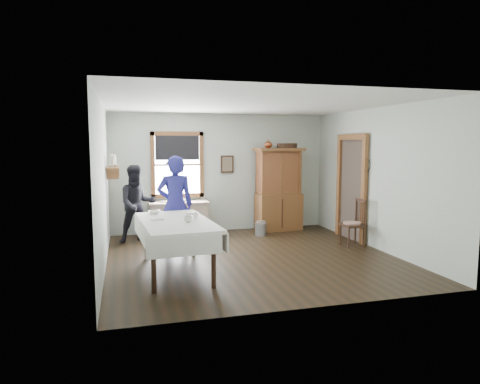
% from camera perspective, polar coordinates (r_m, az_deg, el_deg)
% --- Properties ---
extents(room, '(5.01, 5.01, 2.70)m').
position_cam_1_polar(room, '(7.52, 1.58, 1.36)').
color(room, black).
rests_on(room, ground).
extents(window, '(1.18, 0.07, 1.48)m').
position_cam_1_polar(window, '(9.71, -8.35, 4.11)').
color(window, white).
rests_on(window, room).
extents(doorway, '(0.09, 1.14, 2.22)m').
position_cam_1_polar(doorway, '(9.29, 14.67, 0.95)').
color(doorway, '#443830').
rests_on(doorway, room).
extents(wall_shelf, '(0.24, 1.00, 0.44)m').
position_cam_1_polar(wall_shelf, '(8.72, -16.58, 3.26)').
color(wall_shelf, brown).
rests_on(wall_shelf, room).
extents(framed_picture, '(0.30, 0.04, 0.40)m').
position_cam_1_polar(framed_picture, '(9.91, -1.71, 3.73)').
color(framed_picture, black).
rests_on(framed_picture, room).
extents(rug_beater, '(0.01, 0.27, 0.27)m').
position_cam_1_polar(rug_beater, '(8.79, 16.53, 4.24)').
color(rug_beater, black).
rests_on(rug_beater, room).
extents(work_counter, '(1.30, 0.50, 0.74)m').
position_cam_1_polar(work_counter, '(9.60, -8.15, -3.49)').
color(work_counter, '#CBAD8D').
rests_on(work_counter, room).
extents(china_hutch, '(1.17, 0.62, 1.92)m').
position_cam_1_polar(china_hutch, '(10.01, 5.19, 0.34)').
color(china_hutch, brown).
rests_on(china_hutch, room).
extents(dining_table, '(1.23, 2.13, 0.82)m').
position_cam_1_polar(dining_table, '(6.84, -8.50, -7.19)').
color(dining_table, white).
rests_on(dining_table, room).
extents(spindle_chair, '(0.45, 0.45, 0.95)m').
position_cam_1_polar(spindle_chair, '(8.71, 14.75, -3.97)').
color(spindle_chair, black).
rests_on(spindle_chair, room).
extents(pail, '(0.28, 0.28, 0.27)m').
position_cam_1_polar(pail, '(9.50, 2.78, -4.99)').
color(pail, '#94989C').
rests_on(pail, room).
extents(wicker_basket, '(0.41, 0.34, 0.20)m').
position_cam_1_polar(wicker_basket, '(9.96, 3.81, -4.67)').
color(wicker_basket, '#9C7246').
rests_on(wicker_basket, room).
extents(woman_blue, '(0.61, 0.40, 1.67)m').
position_cam_1_polar(woman_blue, '(7.94, -8.63, -2.19)').
color(woman_blue, navy).
rests_on(woman_blue, room).
extents(figure_dark, '(0.80, 0.67, 1.47)m').
position_cam_1_polar(figure_dark, '(8.97, -13.54, -1.94)').
color(figure_dark, black).
rests_on(figure_dark, room).
extents(table_cup_a, '(0.16, 0.16, 0.10)m').
position_cam_1_polar(table_cup_a, '(6.57, -6.94, -3.60)').
color(table_cup_a, silver).
rests_on(table_cup_a, dining_table).
extents(table_cup_b, '(0.13, 0.13, 0.09)m').
position_cam_1_polar(table_cup_b, '(6.93, -6.01, -3.10)').
color(table_cup_b, silver).
rests_on(table_cup_b, dining_table).
extents(table_bowl, '(0.24, 0.24, 0.06)m').
position_cam_1_polar(table_bowl, '(7.48, -11.35, -2.63)').
color(table_bowl, silver).
rests_on(table_bowl, dining_table).
extents(counter_book, '(0.22, 0.25, 0.02)m').
position_cam_1_polar(counter_book, '(9.49, -10.59, -1.31)').
color(counter_book, brown).
rests_on(counter_book, work_counter).
extents(counter_bowl, '(0.25, 0.25, 0.07)m').
position_cam_1_polar(counter_bowl, '(9.48, -7.69, -1.13)').
color(counter_bowl, silver).
rests_on(counter_bowl, work_counter).
extents(shelf_bowl, '(0.22, 0.22, 0.05)m').
position_cam_1_polar(shelf_bowl, '(8.73, -16.58, 3.42)').
color(shelf_bowl, silver).
rests_on(shelf_bowl, wall_shelf).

